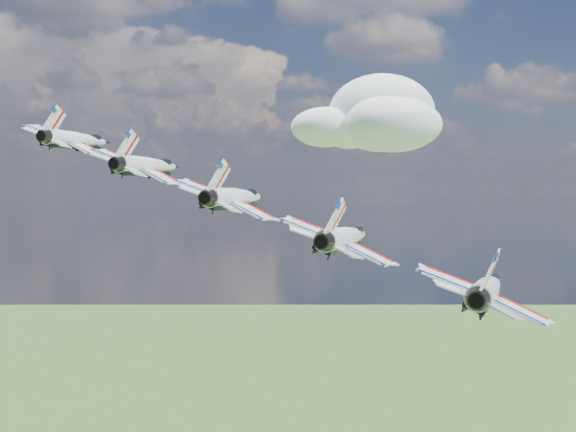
{
  "coord_description": "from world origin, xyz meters",
  "views": [
    {
      "loc": [
        21.67,
        -91.91,
        141.75
      ],
      "look_at": [
        25.01,
        -19.16,
        139.5
      ],
      "focal_mm": 50.0,
      "sensor_mm": 36.0,
      "label": 1
    }
  ],
  "objects_px": {
    "jet_1": "(149,166)",
    "jet_3": "(346,237)",
    "jet_4": "(488,289)",
    "jet_0": "(78,140)",
    "jet_2": "(237,197)"
  },
  "relations": [
    {
      "from": "jet_4",
      "to": "jet_3",
      "type": "bearing_deg",
      "value": 158.19
    },
    {
      "from": "jet_3",
      "to": "jet_4",
      "type": "relative_size",
      "value": 1.0
    },
    {
      "from": "jet_0",
      "to": "jet_2",
      "type": "bearing_deg",
      "value": -21.81
    },
    {
      "from": "jet_0",
      "to": "jet_2",
      "type": "xyz_separation_m",
      "value": [
        19.03,
        -18.62,
        -6.68
      ]
    },
    {
      "from": "jet_3",
      "to": "jet_4",
      "type": "height_order",
      "value": "jet_3"
    },
    {
      "from": "jet_1",
      "to": "jet_2",
      "type": "relative_size",
      "value": 1.0
    },
    {
      "from": "jet_1",
      "to": "jet_3",
      "type": "distance_m",
      "value": 27.45
    },
    {
      "from": "jet_0",
      "to": "jet_4",
      "type": "height_order",
      "value": "jet_0"
    },
    {
      "from": "jet_1",
      "to": "jet_3",
      "type": "xyz_separation_m",
      "value": [
        19.03,
        -18.62,
        -6.68
      ]
    },
    {
      "from": "jet_0",
      "to": "jet_1",
      "type": "bearing_deg",
      "value": -21.81
    },
    {
      "from": "jet_4",
      "to": "jet_1",
      "type": "bearing_deg",
      "value": 158.19
    },
    {
      "from": "jet_2",
      "to": "jet_0",
      "type": "bearing_deg",
      "value": 158.19
    },
    {
      "from": "jet_2",
      "to": "jet_3",
      "type": "bearing_deg",
      "value": -21.81
    },
    {
      "from": "jet_4",
      "to": "jet_2",
      "type": "bearing_deg",
      "value": 158.19
    },
    {
      "from": "jet_1",
      "to": "jet_2",
      "type": "height_order",
      "value": "jet_1"
    }
  ]
}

